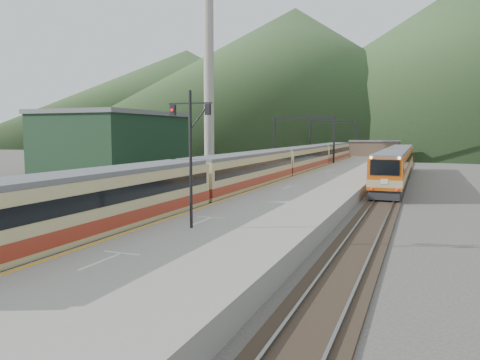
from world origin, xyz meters
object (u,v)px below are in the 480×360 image
at_px(main_train, 279,166).
at_px(signal_mast, 191,144).
at_px(second_train, 397,165).
at_px(worker, 105,205).

xyz_separation_m(main_train, signal_mast, (4.06, -28.13, 2.93)).
distance_m(second_train, signal_mast, 37.39).
height_order(main_train, second_train, main_train).
distance_m(main_train, second_train, 14.23).
xyz_separation_m(second_train, worker, (-16.28, -31.48, -1.00)).
relative_size(signal_mast, worker, 3.75).
height_order(signal_mast, worker, signal_mast).
bearing_deg(second_train, main_train, -143.91).
bearing_deg(worker, second_train, -88.72).
relative_size(main_train, second_train, 2.22).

